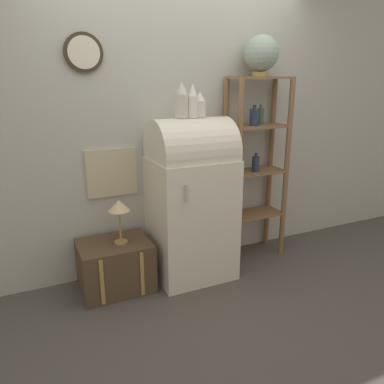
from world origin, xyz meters
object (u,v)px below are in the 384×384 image
suitcase_trunk (116,266)px  vase_left (182,101)px  globe (261,54)px  vase_center (193,102)px  vase_right (200,105)px  desk_lamp (119,208)px  refrigerator (191,197)px

suitcase_trunk → vase_left: 1.47m
globe → vase_center: 0.83m
vase_right → suitcase_trunk: bearing=179.0°
vase_center → desk_lamp: (-0.65, 0.01, -0.82)m
globe → vase_center: globe is taller
vase_left → suitcase_trunk: bearing=178.2°
refrigerator → suitcase_trunk: (-0.69, 0.03, -0.52)m
suitcase_trunk → vase_left: vase_left is taller
globe → desk_lamp: 1.83m
desk_lamp → vase_left: bearing=1.0°
vase_right → desk_lamp: 1.07m
vase_center → vase_right: vase_center is taller
vase_left → globe: bearing=7.5°
refrigerator → vase_center: bearing=-46.4°
globe → vase_center: size_ratio=1.30×
globe → desk_lamp: size_ratio=0.95×
refrigerator → vase_left: (-0.08, 0.01, 0.81)m
refrigerator → desk_lamp: 0.64m
vase_center → vase_left: bearing=168.9°
vase_center → desk_lamp: 1.04m
vase_left → vase_center: (0.09, -0.02, -0.01)m
vase_left → desk_lamp: bearing=-179.0°
suitcase_trunk → globe: size_ratio=1.66×
refrigerator → vase_right: (0.09, 0.01, 0.78)m
refrigerator → vase_left: vase_left is taller
globe → vase_left: size_ratio=1.22×
refrigerator → suitcase_trunk: refrigerator is taller
globe → vase_left: 0.91m
globe → vase_left: globe is taller
vase_left → vase_center: 0.09m
vase_left → vase_right: vase_left is taller
vase_left → vase_right: 0.17m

